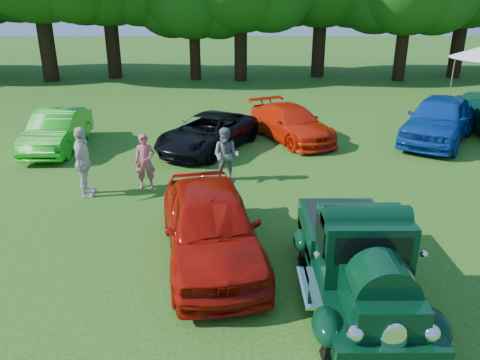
{
  "coord_description": "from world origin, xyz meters",
  "views": [
    {
      "loc": [
        -1.17,
        -8.0,
        5.12
      ],
      "look_at": [
        -1.09,
        2.23,
        1.1
      ],
      "focal_mm": 35.0,
      "sensor_mm": 36.0,
      "label": 1
    }
  ],
  "objects_px": {
    "back_car_black": "(208,132)",
    "spectator_pink": "(145,162)",
    "back_car_lime": "(57,130)",
    "back_car_blue": "(439,119)",
    "hero_pickup": "(358,261)",
    "back_car_orange": "(291,123)",
    "spectator_grey": "(226,155)",
    "spectator_white": "(83,162)",
    "red_convertible": "(210,225)"
  },
  "relations": [
    {
      "from": "back_car_blue",
      "to": "spectator_pink",
      "type": "distance_m",
      "value": 11.07
    },
    {
      "from": "hero_pickup",
      "to": "spectator_white",
      "type": "height_order",
      "value": "spectator_white"
    },
    {
      "from": "spectator_pink",
      "to": "back_car_orange",
      "type": "bearing_deg",
      "value": 39.67
    },
    {
      "from": "back_car_blue",
      "to": "spectator_white",
      "type": "bearing_deg",
      "value": -123.44
    },
    {
      "from": "spectator_grey",
      "to": "back_car_lime",
      "type": "bearing_deg",
      "value": 166.85
    },
    {
      "from": "red_convertible",
      "to": "back_car_lime",
      "type": "relative_size",
      "value": 1.11
    },
    {
      "from": "back_car_lime",
      "to": "spectator_grey",
      "type": "height_order",
      "value": "spectator_grey"
    },
    {
      "from": "back_car_lime",
      "to": "back_car_blue",
      "type": "relative_size",
      "value": 0.83
    },
    {
      "from": "hero_pickup",
      "to": "spectator_white",
      "type": "bearing_deg",
      "value": 143.04
    },
    {
      "from": "hero_pickup",
      "to": "spectator_white",
      "type": "xyz_separation_m",
      "value": [
        -6.29,
        4.73,
        0.22
      ]
    },
    {
      "from": "hero_pickup",
      "to": "spectator_white",
      "type": "relative_size",
      "value": 2.29
    },
    {
      "from": "back_car_lime",
      "to": "spectator_grey",
      "type": "bearing_deg",
      "value": -29.93
    },
    {
      "from": "back_car_lime",
      "to": "spectator_pink",
      "type": "bearing_deg",
      "value": -46.03
    },
    {
      "from": "back_car_lime",
      "to": "back_car_black",
      "type": "xyz_separation_m",
      "value": [
        5.36,
        -0.09,
        -0.06
      ]
    },
    {
      "from": "back_car_blue",
      "to": "red_convertible",
      "type": "bearing_deg",
      "value": -100.64
    },
    {
      "from": "red_convertible",
      "to": "spectator_grey",
      "type": "bearing_deg",
      "value": 76.69
    },
    {
      "from": "red_convertible",
      "to": "spectator_pink",
      "type": "xyz_separation_m",
      "value": [
        -2.04,
        3.92,
        0.0
      ]
    },
    {
      "from": "red_convertible",
      "to": "back_car_lime",
      "type": "xyz_separation_m",
      "value": [
        -5.84,
        7.6,
        -0.1
      ]
    },
    {
      "from": "back_car_blue",
      "to": "spectator_pink",
      "type": "bearing_deg",
      "value": -122.85
    },
    {
      "from": "back_car_black",
      "to": "back_car_orange",
      "type": "xyz_separation_m",
      "value": [
        3.09,
        1.26,
        0.01
      ]
    },
    {
      "from": "back_car_black",
      "to": "spectator_pink",
      "type": "height_order",
      "value": "spectator_pink"
    },
    {
      "from": "red_convertible",
      "to": "spectator_white",
      "type": "distance_m",
      "value": 4.93
    },
    {
      "from": "back_car_black",
      "to": "spectator_white",
      "type": "height_order",
      "value": "spectator_white"
    },
    {
      "from": "spectator_pink",
      "to": "spectator_grey",
      "type": "xyz_separation_m",
      "value": [
        2.27,
        0.45,
        0.03
      ]
    },
    {
      "from": "spectator_white",
      "to": "red_convertible",
      "type": "bearing_deg",
      "value": -139.47
    },
    {
      "from": "back_car_orange",
      "to": "spectator_grey",
      "type": "distance_m",
      "value": 5.0
    },
    {
      "from": "red_convertible",
      "to": "spectator_grey",
      "type": "height_order",
      "value": "spectator_grey"
    },
    {
      "from": "back_car_orange",
      "to": "spectator_pink",
      "type": "bearing_deg",
      "value": -158.79
    },
    {
      "from": "back_car_lime",
      "to": "back_car_orange",
      "type": "bearing_deg",
      "value": 5.94
    },
    {
      "from": "spectator_pink",
      "to": "spectator_white",
      "type": "distance_m",
      "value": 1.66
    },
    {
      "from": "back_car_black",
      "to": "spectator_pink",
      "type": "distance_m",
      "value": 3.92
    },
    {
      "from": "hero_pickup",
      "to": "spectator_grey",
      "type": "xyz_separation_m",
      "value": [
        -2.46,
        5.74,
        0.07
      ]
    },
    {
      "from": "back_car_blue",
      "to": "spectator_grey",
      "type": "distance_m",
      "value": 8.83
    },
    {
      "from": "red_convertible",
      "to": "back_car_black",
      "type": "height_order",
      "value": "red_convertible"
    },
    {
      "from": "back_car_lime",
      "to": "spectator_white",
      "type": "distance_m",
      "value": 4.79
    },
    {
      "from": "back_car_blue",
      "to": "spectator_pink",
      "type": "xyz_separation_m",
      "value": [
        -10.12,
        -4.51,
        -0.07
      ]
    },
    {
      "from": "red_convertible",
      "to": "back_car_orange",
      "type": "distance_m",
      "value": 9.15
    },
    {
      "from": "hero_pickup",
      "to": "back_car_orange",
      "type": "xyz_separation_m",
      "value": [
        -0.08,
        10.13,
        -0.11
      ]
    },
    {
      "from": "back_car_black",
      "to": "spectator_pink",
      "type": "xyz_separation_m",
      "value": [
        -1.56,
        -3.59,
        0.16
      ]
    },
    {
      "from": "spectator_white",
      "to": "spectator_pink",
      "type": "bearing_deg",
      "value": -76.86
    },
    {
      "from": "back_car_orange",
      "to": "spectator_white",
      "type": "relative_size",
      "value": 2.28
    },
    {
      "from": "hero_pickup",
      "to": "red_convertible",
      "type": "bearing_deg",
      "value": 153.12
    },
    {
      "from": "back_car_lime",
      "to": "spectator_white",
      "type": "bearing_deg",
      "value": -64.02
    },
    {
      "from": "hero_pickup",
      "to": "back_car_orange",
      "type": "relative_size",
      "value": 1.0
    },
    {
      "from": "back_car_lime",
      "to": "back_car_blue",
      "type": "height_order",
      "value": "back_car_blue"
    },
    {
      "from": "spectator_grey",
      "to": "red_convertible",
      "type": "bearing_deg",
      "value": -78.23
    },
    {
      "from": "spectator_white",
      "to": "spectator_grey",
      "type": "bearing_deg",
      "value": -81.68
    },
    {
      "from": "back_car_blue",
      "to": "back_car_black",
      "type": "bearing_deg",
      "value": -140.76
    },
    {
      "from": "back_car_black",
      "to": "back_car_blue",
      "type": "bearing_deg",
      "value": 34.54
    },
    {
      "from": "back_car_orange",
      "to": "spectator_white",
      "type": "bearing_deg",
      "value": -163.97
    }
  ]
}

